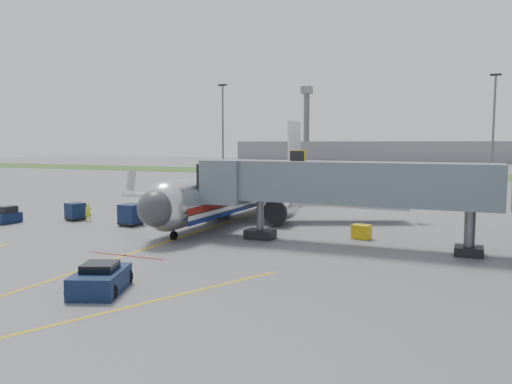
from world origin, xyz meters
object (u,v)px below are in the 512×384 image
at_px(pushback_tug, 100,280).
at_px(baggage_tug, 8,216).
at_px(ramp_worker, 88,212).
at_px(belt_loader, 219,210).
at_px(airliner, 244,190).

distance_m(pushback_tug, baggage_tug, 26.28).
xyz_separation_m(pushback_tug, ramp_worker, (-16.47, 17.75, 0.22)).
bearing_deg(belt_loader, baggage_tug, -143.33).
bearing_deg(belt_loader, ramp_worker, -141.81).
distance_m(airliner, pushback_tug, 26.71).
distance_m(belt_loader, ramp_worker, 12.68).
relative_size(pushback_tug, belt_loader, 0.82).
height_order(airliner, pushback_tug, airliner).
bearing_deg(baggage_tug, airliner, 34.36).
bearing_deg(belt_loader, pushback_tug, -75.73).
height_order(pushback_tug, ramp_worker, ramp_worker).
bearing_deg(pushback_tug, belt_loader, 104.27).
xyz_separation_m(airliner, belt_loader, (-2.51, -0.75, -2.06)).
bearing_deg(airliner, belt_loader, -163.42).
height_order(pushback_tug, belt_loader, belt_loader).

